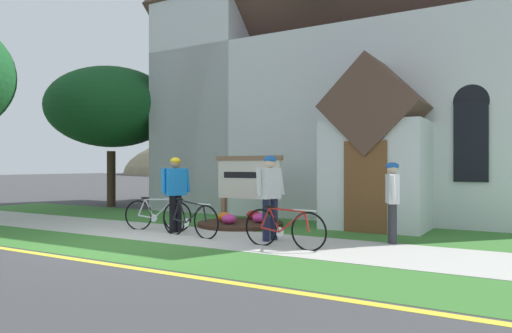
{
  "coord_description": "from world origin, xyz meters",
  "views": [
    {
      "loc": [
        7.03,
        -6.78,
        1.53
      ],
      "look_at": [
        1.32,
        2.88,
        1.51
      ],
      "focal_mm": 33.29,
      "sensor_mm": 36.0,
      "label": 1
    }
  ],
  "objects_px": {
    "bicycle_yellow": "(189,219)",
    "church_sign": "(248,180)",
    "bicycle_orange": "(157,215)",
    "cyclist_in_yellow_jersey": "(392,197)",
    "cyclist_in_red_jersey": "(270,190)",
    "bicycle_green": "(284,228)",
    "cyclist_in_orange_jersey": "(176,188)",
    "yard_deciduous_tree": "(111,108)"
  },
  "relations": [
    {
      "from": "bicycle_yellow",
      "to": "cyclist_in_red_jersey",
      "type": "distance_m",
      "value": 1.94
    },
    {
      "from": "bicycle_green",
      "to": "cyclist_in_red_jersey",
      "type": "height_order",
      "value": "cyclist_in_red_jersey"
    },
    {
      "from": "cyclist_in_orange_jersey",
      "to": "church_sign",
      "type": "bearing_deg",
      "value": 73.37
    },
    {
      "from": "bicycle_yellow",
      "to": "yard_deciduous_tree",
      "type": "xyz_separation_m",
      "value": [
        -7.29,
        4.48,
        3.34
      ]
    },
    {
      "from": "cyclist_in_red_jersey",
      "to": "yard_deciduous_tree",
      "type": "bearing_deg",
      "value": 155.67
    },
    {
      "from": "bicycle_green",
      "to": "cyclist_in_red_jersey",
      "type": "xyz_separation_m",
      "value": [
        -0.62,
        0.59,
        0.66
      ]
    },
    {
      "from": "church_sign",
      "to": "bicycle_green",
      "type": "bearing_deg",
      "value": -48.0
    },
    {
      "from": "church_sign",
      "to": "bicycle_yellow",
      "type": "bearing_deg",
      "value": -89.9
    },
    {
      "from": "yard_deciduous_tree",
      "to": "cyclist_in_yellow_jersey",
      "type": "bearing_deg",
      "value": -15.75
    },
    {
      "from": "cyclist_in_red_jersey",
      "to": "church_sign",
      "type": "bearing_deg",
      "value": 130.66
    },
    {
      "from": "bicycle_green",
      "to": "bicycle_yellow",
      "type": "height_order",
      "value": "bicycle_yellow"
    },
    {
      "from": "bicycle_orange",
      "to": "cyclist_in_yellow_jersey",
      "type": "xyz_separation_m",
      "value": [
        5.28,
        0.92,
        0.55
      ]
    },
    {
      "from": "bicycle_orange",
      "to": "cyclist_in_red_jersey",
      "type": "relative_size",
      "value": 0.98
    },
    {
      "from": "church_sign",
      "to": "cyclist_in_orange_jersey",
      "type": "bearing_deg",
      "value": -106.63
    },
    {
      "from": "cyclist_in_yellow_jersey",
      "to": "bicycle_orange",
      "type": "bearing_deg",
      "value": -170.13
    },
    {
      "from": "bicycle_yellow",
      "to": "cyclist_in_yellow_jersey",
      "type": "relative_size",
      "value": 1.08
    },
    {
      "from": "cyclist_in_red_jersey",
      "to": "yard_deciduous_tree",
      "type": "xyz_separation_m",
      "value": [
        -9.08,
        4.11,
        2.69
      ]
    },
    {
      "from": "bicycle_orange",
      "to": "cyclist_in_orange_jersey",
      "type": "bearing_deg",
      "value": -5.05
    },
    {
      "from": "cyclist_in_red_jersey",
      "to": "cyclist_in_orange_jersey",
      "type": "distance_m",
      "value": 2.44
    },
    {
      "from": "bicycle_orange",
      "to": "cyclist_in_red_jersey",
      "type": "xyz_separation_m",
      "value": [
        3.04,
        0.0,
        0.65
      ]
    },
    {
      "from": "bicycle_yellow",
      "to": "cyclist_in_red_jersey",
      "type": "relative_size",
      "value": 0.99
    },
    {
      "from": "yard_deciduous_tree",
      "to": "church_sign",
      "type": "bearing_deg",
      "value": -15.47
    },
    {
      "from": "bicycle_orange",
      "to": "cyclist_in_yellow_jersey",
      "type": "bearing_deg",
      "value": 9.87
    },
    {
      "from": "cyclist_in_red_jersey",
      "to": "bicycle_green",
      "type": "bearing_deg",
      "value": -43.69
    },
    {
      "from": "bicycle_green",
      "to": "cyclist_in_yellow_jersey",
      "type": "distance_m",
      "value": 2.28
    },
    {
      "from": "church_sign",
      "to": "cyclist_in_red_jersey",
      "type": "bearing_deg",
      "value": -49.34
    },
    {
      "from": "yard_deciduous_tree",
      "to": "bicycle_green",
      "type": "bearing_deg",
      "value": -25.85
    },
    {
      "from": "bicycle_orange",
      "to": "cyclist_in_orange_jersey",
      "type": "distance_m",
      "value": 0.88
    },
    {
      "from": "bicycle_green",
      "to": "cyclist_in_orange_jersey",
      "type": "distance_m",
      "value": 3.17
    },
    {
      "from": "bicycle_green",
      "to": "cyclist_in_orange_jersey",
      "type": "bearing_deg",
      "value": 170.07
    },
    {
      "from": "church_sign",
      "to": "cyclist_in_orange_jersey",
      "type": "height_order",
      "value": "church_sign"
    },
    {
      "from": "bicycle_orange",
      "to": "cyclist_in_orange_jersey",
      "type": "xyz_separation_m",
      "value": [
        0.6,
        -0.05,
        0.64
      ]
    },
    {
      "from": "church_sign",
      "to": "bicycle_green",
      "type": "relative_size",
      "value": 1.16
    },
    {
      "from": "cyclist_in_yellow_jersey",
      "to": "yard_deciduous_tree",
      "type": "relative_size",
      "value": 0.31
    },
    {
      "from": "church_sign",
      "to": "bicycle_orange",
      "type": "xyz_separation_m",
      "value": [
        -1.24,
        -2.1,
        -0.8
      ]
    },
    {
      "from": "cyclist_in_yellow_jersey",
      "to": "cyclist_in_red_jersey",
      "type": "height_order",
      "value": "cyclist_in_red_jersey"
    },
    {
      "from": "church_sign",
      "to": "bicycle_green",
      "type": "distance_m",
      "value": 3.7
    },
    {
      "from": "bicycle_yellow",
      "to": "yard_deciduous_tree",
      "type": "height_order",
      "value": "yard_deciduous_tree"
    },
    {
      "from": "bicycle_green",
      "to": "cyclist_in_red_jersey",
      "type": "relative_size",
      "value": 1.0
    },
    {
      "from": "bicycle_yellow",
      "to": "church_sign",
      "type": "bearing_deg",
      "value": 90.1
    },
    {
      "from": "bicycle_orange",
      "to": "cyclist_in_orange_jersey",
      "type": "height_order",
      "value": "cyclist_in_orange_jersey"
    },
    {
      "from": "bicycle_orange",
      "to": "yard_deciduous_tree",
      "type": "height_order",
      "value": "yard_deciduous_tree"
    }
  ]
}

